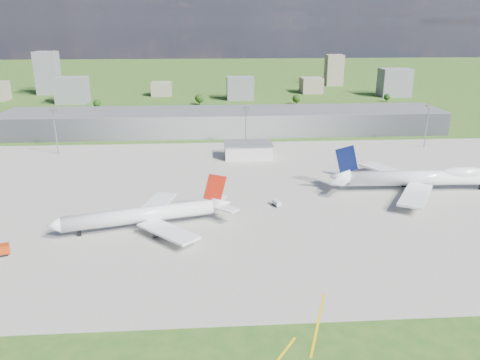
{
  "coord_description": "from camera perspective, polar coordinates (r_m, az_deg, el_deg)",
  "views": [
    {
      "loc": [
        -11.98,
        -155.16,
        73.33
      ],
      "look_at": [
        0.97,
        33.86,
        9.0
      ],
      "focal_mm": 35.0,
      "sensor_mm": 36.0,
      "label": 1
    }
  ],
  "objects": [
    {
      "name": "ground",
      "position": [
        314.08,
        -1.63,
        5.24
      ],
      "size": [
        1400.0,
        1400.0,
        0.0
      ],
      "primitive_type": "plane",
      "color": "#28531A",
      "rests_on": "ground"
    },
    {
      "name": "apron",
      "position": [
        209.63,
        2.35,
        -1.73
      ],
      "size": [
        360.0,
        190.0,
        0.08
      ],
      "primitive_type": "cube",
      "color": "gray",
      "rests_on": "ground"
    },
    {
      "name": "terminal",
      "position": [
        327.08,
        -1.75,
        7.13
      ],
      "size": [
        300.0,
        42.0,
        15.0
      ],
      "primitive_type": "cube",
      "color": "gray",
      "rests_on": "ground"
    },
    {
      "name": "ops_building",
      "position": [
        265.33,
        0.97,
        3.6
      ],
      "size": [
        26.0,
        16.0,
        8.0
      ],
      "primitive_type": "cube",
      "color": "silver",
      "rests_on": "ground"
    },
    {
      "name": "mast_west",
      "position": [
        289.53,
        -21.67,
        6.36
      ],
      "size": [
        3.5,
        2.0,
        25.9
      ],
      "color": "gray",
      "rests_on": "ground"
    },
    {
      "name": "mast_center",
      "position": [
        276.71,
        0.72,
        7.16
      ],
      "size": [
        3.5,
        2.0,
        25.9
      ],
      "color": "gray",
      "rests_on": "ground"
    },
    {
      "name": "mast_east",
      "position": [
        305.78,
        21.9,
        6.93
      ],
      "size": [
        3.5,
        2.0,
        25.9
      ],
      "color": "gray",
      "rests_on": "ground"
    },
    {
      "name": "airliner_red_twin",
      "position": [
        178.06,
        -11.28,
        -4.21
      ],
      "size": [
        66.85,
        51.18,
        18.59
      ],
      "rotation": [
        0.0,
        0.0,
        3.39
      ],
      "color": "white",
      "rests_on": "ground"
    },
    {
      "name": "airliner_blue_quad",
      "position": [
        228.02,
        21.45,
        0.24
      ],
      "size": [
        82.78,
        64.94,
        21.63
      ],
      "rotation": [
        0.0,
        0.0,
        -0.04
      ],
      "color": "white",
      "rests_on": "ground"
    },
    {
      "name": "tug_yellow",
      "position": [
        178.95,
        -10.1,
        -5.4
      ],
      "size": [
        4.28,
        4.48,
        1.93
      ],
      "rotation": [
        0.0,
        0.0,
        0.87
      ],
      "color": "#BB7E0B",
      "rests_on": "ground"
    },
    {
      "name": "van_white_near",
      "position": [
        196.34,
        4.48,
        -2.85
      ],
      "size": [
        3.57,
        5.14,
        2.43
      ],
      "rotation": [
        0.0,
        0.0,
        1.92
      ],
      "color": "silver",
      "rests_on": "ground"
    },
    {
      "name": "van_white_far",
      "position": [
        251.81,
        23.8,
        0.47
      ],
      "size": [
        4.89,
        2.84,
        2.4
      ],
      "rotation": [
        0.0,
        0.0,
        0.16
      ],
      "color": "white",
      "rests_on": "ground"
    },
    {
      "name": "bldg_w",
      "position": [
        476.78,
        -19.79,
        10.28
      ],
      "size": [
        28.0,
        22.0,
        24.0
      ],
      "primitive_type": "cube",
      "color": "slate",
      "rests_on": "ground"
    },
    {
      "name": "bldg_cw",
      "position": [
        501.89,
        -9.55,
        10.91
      ],
      "size": [
        20.0,
        18.0,
        14.0
      ],
      "primitive_type": "cube",
      "color": "gray",
      "rests_on": "ground"
    },
    {
      "name": "bldg_c",
      "position": [
        470.41,
        0.01,
        11.14
      ],
      "size": [
        26.0,
        20.0,
        22.0
      ],
      "primitive_type": "cube",
      "color": "slate",
      "rests_on": "ground"
    },
    {
      "name": "bldg_ce",
      "position": [
        521.54,
        8.68,
        11.35
      ],
      "size": [
        22.0,
        24.0,
        16.0
      ],
      "primitive_type": "cube",
      "color": "gray",
      "rests_on": "ground"
    },
    {
      "name": "bldg_e",
      "position": [
        515.91,
        18.32,
        11.23
      ],
      "size": [
        30.0,
        22.0,
        28.0
      ],
      "primitive_type": "cube",
      "color": "slate",
      "rests_on": "ground"
    },
    {
      "name": "bldg_tall_w",
      "position": [
        544.3,
        -22.39,
        11.98
      ],
      "size": [
        22.0,
        20.0,
        44.0
      ],
      "primitive_type": "cube",
      "color": "slate",
      "rests_on": "ground"
    },
    {
      "name": "bldg_tall_e",
      "position": [
        587.85,
        11.38,
        13.0
      ],
      "size": [
        20.0,
        18.0,
        36.0
      ],
      "primitive_type": "cube",
      "color": "gray",
      "rests_on": "ground"
    },
    {
      "name": "tree_w",
      "position": [
        436.84,
        -17.05,
        8.93
      ],
      "size": [
        6.75,
        6.75,
        8.25
      ],
      "color": "#382314",
      "rests_on": "ground"
    },
    {
      "name": "tree_c",
      "position": [
        440.44,
        -4.99,
        9.87
      ],
      "size": [
        8.1,
        8.1,
        9.9
      ],
      "color": "#382314",
      "rests_on": "ground"
    },
    {
      "name": "tree_e",
      "position": [
        443.13,
        6.89,
        9.82
      ],
      "size": [
        7.65,
        7.65,
        9.35
      ],
      "color": "#382314",
      "rests_on": "ground"
    },
    {
      "name": "tree_far_e",
      "position": [
        477.55,
        17.49,
        9.62
      ],
      "size": [
        6.3,
        6.3,
        7.7
      ],
      "color": "#382314",
      "rests_on": "ground"
    }
  ]
}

